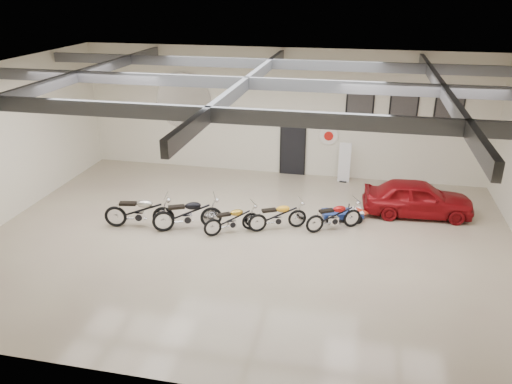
% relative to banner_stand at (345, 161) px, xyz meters
% --- Properties ---
extents(floor, '(16.00, 12.00, 0.01)m').
position_rel_banner_stand_xyz_m(floor, '(-2.59, -5.50, -0.84)').
color(floor, tan).
rests_on(floor, ground).
extents(ceiling, '(16.00, 12.00, 0.01)m').
position_rel_banner_stand_xyz_m(ceiling, '(-2.59, -5.50, 4.16)').
color(ceiling, slate).
rests_on(ceiling, back_wall).
extents(back_wall, '(16.00, 0.02, 5.00)m').
position_rel_banner_stand_xyz_m(back_wall, '(-2.59, 0.50, 1.66)').
color(back_wall, beige).
rests_on(back_wall, floor).
extents(left_wall, '(0.02, 12.00, 5.00)m').
position_rel_banner_stand_xyz_m(left_wall, '(-10.59, -5.50, 1.66)').
color(left_wall, beige).
rests_on(left_wall, floor).
extents(ceiling_beams, '(15.80, 11.80, 0.32)m').
position_rel_banner_stand_xyz_m(ceiling_beams, '(-2.59, -5.50, 3.91)').
color(ceiling_beams, '#515358').
rests_on(ceiling_beams, ceiling).
extents(door, '(0.92, 0.08, 2.10)m').
position_rel_banner_stand_xyz_m(door, '(-2.09, 0.45, 0.21)').
color(door, black).
rests_on(door, back_wall).
extents(logo_plaque, '(2.30, 0.06, 1.16)m').
position_rel_banner_stand_xyz_m(logo_plaque, '(-6.59, 0.45, 1.96)').
color(logo_plaque, silver).
rests_on(logo_plaque, back_wall).
extents(poster_left, '(1.05, 0.08, 1.35)m').
position_rel_banner_stand_xyz_m(poster_left, '(0.41, 0.46, 2.26)').
color(poster_left, black).
rests_on(poster_left, back_wall).
extents(poster_mid, '(1.05, 0.08, 1.35)m').
position_rel_banner_stand_xyz_m(poster_mid, '(2.01, 0.46, 2.26)').
color(poster_mid, black).
rests_on(poster_mid, back_wall).
extents(poster_right, '(1.05, 0.08, 1.35)m').
position_rel_banner_stand_xyz_m(poster_right, '(3.61, 0.46, 2.26)').
color(poster_right, black).
rests_on(poster_right, back_wall).
extents(oil_sign, '(0.72, 0.10, 0.72)m').
position_rel_banner_stand_xyz_m(oil_sign, '(-0.69, 0.45, 0.86)').
color(oil_sign, white).
rests_on(oil_sign, back_wall).
extents(banner_stand, '(0.47, 0.22, 1.68)m').
position_rel_banner_stand_xyz_m(banner_stand, '(0.00, 0.00, 0.00)').
color(banner_stand, white).
rests_on(banner_stand, floor).
extents(motorcycle_silver, '(2.28, 1.06, 1.14)m').
position_rel_banner_stand_xyz_m(motorcycle_silver, '(-6.16, -5.33, -0.27)').
color(motorcycle_silver, silver).
rests_on(motorcycle_silver, floor).
extents(motorcycle_black, '(2.23, 1.46, 1.11)m').
position_rel_banner_stand_xyz_m(motorcycle_black, '(-4.61, -5.17, -0.29)').
color(motorcycle_black, silver).
rests_on(motorcycle_black, floor).
extents(motorcycle_gold, '(1.79, 1.44, 0.93)m').
position_rel_banner_stand_xyz_m(motorcycle_gold, '(-3.19, -5.11, -0.38)').
color(motorcycle_gold, silver).
rests_on(motorcycle_gold, floor).
extents(motorcycle_yellow, '(1.93, 1.34, 0.97)m').
position_rel_banner_stand_xyz_m(motorcycle_yellow, '(-1.84, -4.59, -0.36)').
color(motorcycle_yellow, silver).
rests_on(motorcycle_yellow, floor).
extents(motorcycle_red, '(1.90, 1.44, 0.97)m').
position_rel_banner_stand_xyz_m(motorcycle_red, '(-0.10, -4.24, -0.36)').
color(motorcycle_red, silver).
rests_on(motorcycle_red, floor).
extents(go_kart, '(1.74, 1.13, 0.58)m').
position_rel_banner_stand_xyz_m(go_kart, '(0.27, -3.42, -0.55)').
color(go_kart, navy).
rests_on(go_kart, floor).
extents(vintage_car, '(1.68, 3.66, 1.22)m').
position_rel_banner_stand_xyz_m(vintage_car, '(2.55, -2.54, -0.23)').
color(vintage_car, maroon).
rests_on(vintage_car, floor).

